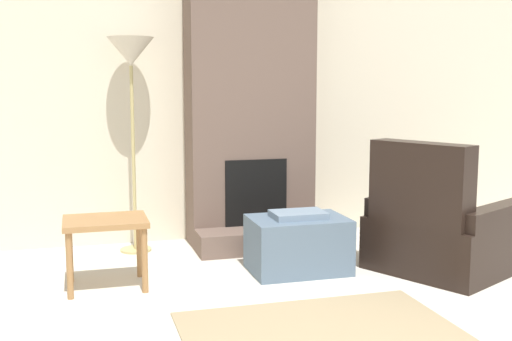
# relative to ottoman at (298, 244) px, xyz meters

# --- Properties ---
(wall_back) EXTENTS (7.18, 0.06, 2.60)m
(wall_back) POSITION_rel_ottoman_xyz_m (-0.11, 1.30, 1.08)
(wall_back) COLOR beige
(wall_back) RESTS_ON ground_plane
(fireplace) EXTENTS (1.14, 0.78, 2.60)m
(fireplace) POSITION_rel_ottoman_xyz_m (-0.11, 1.03, 1.00)
(fireplace) COLOR brown
(fireplace) RESTS_ON ground_plane
(ottoman) EXTENTS (0.75, 0.52, 0.48)m
(ottoman) POSITION_rel_ottoman_xyz_m (0.00, 0.00, 0.00)
(ottoman) COLOR slate
(ottoman) RESTS_ON ground_plane
(armchair) EXTENTS (1.36, 1.33, 1.04)m
(armchair) POSITION_rel_ottoman_xyz_m (1.10, -0.27, 0.07)
(armchair) COLOR black
(armchair) RESTS_ON ground_plane
(side_table) EXTENTS (0.59, 0.47, 0.51)m
(side_table) POSITION_rel_ottoman_xyz_m (-1.47, 0.00, 0.20)
(side_table) COLOR #9E7042
(side_table) RESTS_ON ground_plane
(floor_lamp_left) EXTENTS (0.40, 0.40, 1.86)m
(floor_lamp_left) POSITION_rel_ottoman_xyz_m (-1.17, 0.98, 1.42)
(floor_lamp_left) COLOR tan
(floor_lamp_left) RESTS_ON ground_plane
(area_rug) EXTENTS (1.65, 1.38, 0.01)m
(area_rug) POSITION_rel_ottoman_xyz_m (-0.28, -1.36, -0.22)
(area_rug) COLOR #9E8966
(area_rug) RESTS_ON ground_plane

